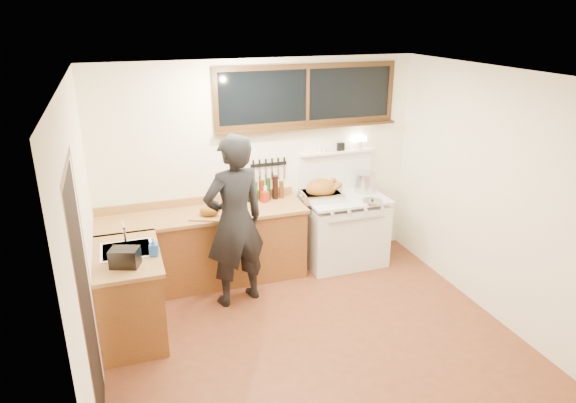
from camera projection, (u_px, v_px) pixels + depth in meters
name	position (u px, v px, depth m)	size (l,w,h in m)	color
ground_plane	(310.00, 336.00, 5.24)	(4.00, 3.50, 0.02)	brown
room_shell	(313.00, 182.00, 4.66)	(4.10, 3.60, 2.65)	white
counter_back	(204.00, 247.00, 6.12)	(2.44, 0.64, 1.00)	brown
counter_left	(130.00, 294.00, 5.12)	(0.64, 1.09, 0.90)	brown
sink_unit	(127.00, 255.00, 5.06)	(0.50, 0.45, 0.37)	white
vintage_stove	(343.00, 228.00, 6.63)	(1.02, 0.74, 1.60)	white
back_window	(308.00, 102.00, 6.22)	(2.32, 0.13, 0.77)	black
left_doorway	(87.00, 304.00, 3.77)	(0.02, 1.04, 2.17)	black
knife_strip	(269.00, 165.00, 6.35)	(0.46, 0.03, 0.28)	black
man	(235.00, 221.00, 5.54)	(0.80, 0.63, 1.94)	black
soap_bottle	(154.00, 247.00, 4.90)	(0.10, 0.10, 0.18)	blue
toaster	(125.00, 257.00, 4.70)	(0.30, 0.25, 0.18)	black
cutting_board	(210.00, 213.00, 5.83)	(0.49, 0.44, 0.14)	#A47441
roast_turkey	(322.00, 191.00, 6.36)	(0.54, 0.40, 0.26)	silver
stockpot	(365.00, 182.00, 6.63)	(0.33, 0.33, 0.25)	silver
saucepan	(331.00, 185.00, 6.69)	(0.23, 0.32, 0.14)	silver
pot_lid	(372.00, 201.00, 6.30)	(0.29, 0.29, 0.04)	silver
coffee_tin	(265.00, 197.00, 6.29)	(0.11, 0.10, 0.13)	maroon
pitcher	(264.00, 192.00, 6.36)	(0.11, 0.11, 0.19)	white
bottle_cluster	(267.00, 190.00, 6.34)	(0.47, 0.07, 0.30)	black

